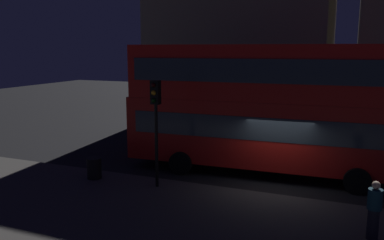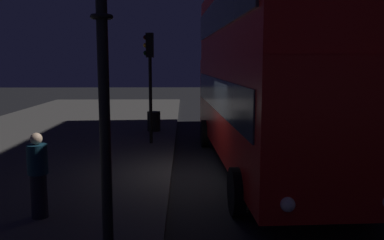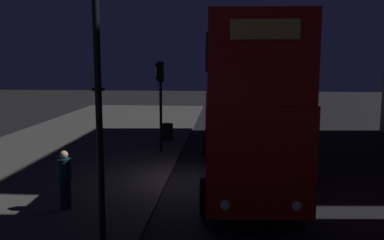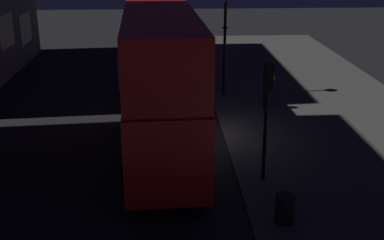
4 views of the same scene
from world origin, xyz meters
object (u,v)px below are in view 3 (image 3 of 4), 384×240
Objects in this scene: traffic_light_near_kerb at (160,87)px; double_decker_bus at (243,94)px; pedestrian at (65,179)px; litter_bin at (168,132)px; street_lamp at (96,36)px.

double_decker_bus is at bearing 49.19° from traffic_light_near_kerb.
pedestrian reaches higher than litter_bin.
double_decker_bus is 6.95× the size of pedestrian.
double_decker_bus is 7.15m from litter_bin.
traffic_light_near_kerb is 7.64m from pedestrian.
street_lamp is (6.52, -3.18, 1.68)m from double_decker_bus.
pedestrian is (4.15, -4.90, -2.01)m from double_decker_bus.
litter_bin is at bearing -178.62° from street_lamp.
traffic_light_near_kerb is 0.63× the size of street_lamp.
street_lamp reaches higher than double_decker_bus.
double_decker_bus is 7.44m from street_lamp.
traffic_light_near_kerb is at bearing -178.68° from street_lamp.
traffic_light_near_kerb is 9.73m from street_lamp.
traffic_light_near_kerb is at bearing 28.93° from pedestrian.
litter_bin is (-5.77, -3.47, -2.42)m from double_decker_bus.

